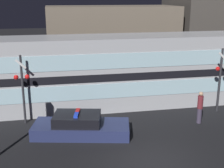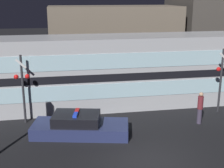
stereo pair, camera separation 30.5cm
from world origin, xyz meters
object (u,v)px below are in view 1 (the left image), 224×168
pedestrian (200,107)px  crossing_signal_near (221,76)px  train (136,70)px  police_car (80,126)px

pedestrian → crossing_signal_near: crossing_signal_near is taller
train → pedestrian: bearing=-56.1°
police_car → pedestrian: pedestrian is taller
train → crossing_signal_near: (4.59, -2.49, 0.02)m
train → crossing_signal_near: bearing=-28.4°
train → pedestrian: (2.64, -3.93, -1.32)m
police_car → pedestrian: (6.77, 0.26, 0.49)m
pedestrian → crossing_signal_near: (1.95, 1.44, 1.34)m
train → pedestrian: train is taller
train → police_car: (-4.14, -4.19, -1.81)m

